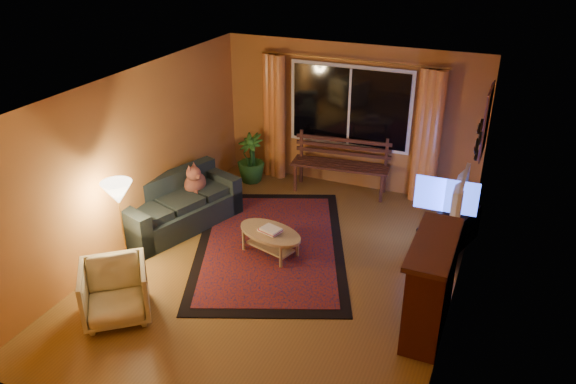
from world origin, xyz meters
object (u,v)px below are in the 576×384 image
at_px(sofa, 178,204).
at_px(coffee_table, 270,243).
at_px(armchair, 115,289).
at_px(bench, 340,178).
at_px(floor_lamp, 123,229).
at_px(tv_console, 448,232).

bearing_deg(sofa, coffee_table, 12.45).
bearing_deg(armchair, sofa, 65.15).
xyz_separation_m(armchair, coffee_table, (1.10, 1.97, -0.20)).
relative_size(bench, coffee_table, 1.64).
bearing_deg(sofa, armchair, -57.69).
xyz_separation_m(bench, armchair, (-1.37, -4.29, 0.14)).
height_order(floor_lamp, tv_console, floor_lamp).
bearing_deg(armchair, coffee_table, 22.41).
xyz_separation_m(bench, sofa, (-1.89, -2.13, 0.14)).
relative_size(bench, armchair, 2.16).
relative_size(armchair, floor_lamp, 0.59).
xyz_separation_m(armchair, floor_lamp, (-0.49, 0.84, 0.27)).
relative_size(armchair, coffee_table, 0.76).
height_order(floor_lamp, coffee_table, floor_lamp).
height_order(armchair, tv_console, armchair).
relative_size(bench, sofa, 0.87).
bearing_deg(bench, tv_console, -36.70).
relative_size(sofa, coffee_table, 1.90).
bearing_deg(coffee_table, tv_console, 26.49).
relative_size(floor_lamp, coffee_table, 1.29).
xyz_separation_m(armchair, tv_console, (3.39, 3.11, -0.13)).
height_order(armchair, floor_lamp, floor_lamp).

